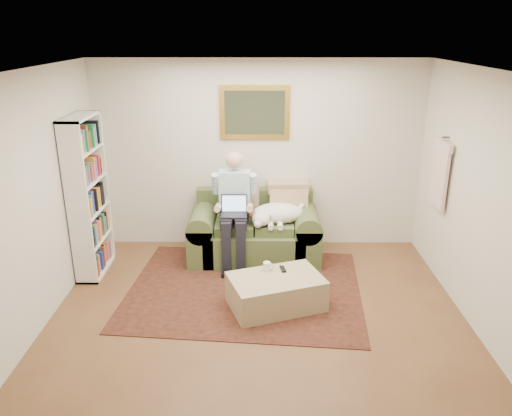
{
  "coord_description": "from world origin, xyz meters",
  "views": [
    {
      "loc": [
        0.01,
        -4.2,
        2.97
      ],
      "look_at": [
        -0.02,
        1.35,
        0.95
      ],
      "focal_mm": 35.0,
      "sensor_mm": 36.0,
      "label": 1
    }
  ],
  "objects_px": {
    "seated_man": "(234,210)",
    "laptop": "(234,209)",
    "sofa": "(254,236)",
    "sleeping_dog": "(278,213)",
    "coffee_mug": "(267,266)",
    "ottoman": "(276,292)",
    "bookshelf": "(88,197)"
  },
  "relations": [
    {
      "from": "laptop",
      "to": "coffee_mug",
      "type": "distance_m",
      "value": 1.06
    },
    {
      "from": "bookshelf",
      "to": "ottoman",
      "type": "bearing_deg",
      "value": -21.09
    },
    {
      "from": "sleeping_dog",
      "to": "bookshelf",
      "type": "relative_size",
      "value": 0.36
    },
    {
      "from": "seated_man",
      "to": "coffee_mug",
      "type": "distance_m",
      "value": 1.11
    },
    {
      "from": "sofa",
      "to": "laptop",
      "type": "bearing_deg",
      "value": -138.98
    },
    {
      "from": "seated_man",
      "to": "sleeping_dog",
      "type": "height_order",
      "value": "seated_man"
    },
    {
      "from": "sofa",
      "to": "sleeping_dog",
      "type": "relative_size",
      "value": 2.43
    },
    {
      "from": "bookshelf",
      "to": "sleeping_dog",
      "type": "bearing_deg",
      "value": 8.14
    },
    {
      "from": "seated_man",
      "to": "ottoman",
      "type": "relative_size",
      "value": 1.46
    },
    {
      "from": "sleeping_dog",
      "to": "bookshelf",
      "type": "bearing_deg",
      "value": -171.86
    },
    {
      "from": "laptop",
      "to": "coffee_mug",
      "type": "bearing_deg",
      "value": -65.82
    },
    {
      "from": "laptop",
      "to": "ottoman",
      "type": "xyz_separation_m",
      "value": [
        0.51,
        -1.09,
        -0.58
      ]
    },
    {
      "from": "coffee_mug",
      "to": "seated_man",
      "type": "bearing_deg",
      "value": 112.7
    },
    {
      "from": "laptop",
      "to": "ottoman",
      "type": "distance_m",
      "value": 1.34
    },
    {
      "from": "laptop",
      "to": "sleeping_dog",
      "type": "bearing_deg",
      "value": 13.64
    },
    {
      "from": "ottoman",
      "to": "seated_man",
      "type": "bearing_deg",
      "value": 113.94
    },
    {
      "from": "seated_man",
      "to": "laptop",
      "type": "relative_size",
      "value": 4.33
    },
    {
      "from": "laptop",
      "to": "bookshelf",
      "type": "height_order",
      "value": "bookshelf"
    },
    {
      "from": "coffee_mug",
      "to": "bookshelf",
      "type": "bearing_deg",
      "value": 161.95
    },
    {
      "from": "sofa",
      "to": "ottoman",
      "type": "distance_m",
      "value": 1.34
    },
    {
      "from": "seated_man",
      "to": "laptop",
      "type": "xyz_separation_m",
      "value": [
        0.0,
        -0.07,
        0.04
      ]
    },
    {
      "from": "laptop",
      "to": "coffee_mug",
      "type": "relative_size",
      "value": 3.38
    },
    {
      "from": "laptop",
      "to": "sleeping_dog",
      "type": "height_order",
      "value": "laptop"
    },
    {
      "from": "seated_man",
      "to": "bookshelf",
      "type": "height_order",
      "value": "bookshelf"
    },
    {
      "from": "laptop",
      "to": "sleeping_dog",
      "type": "distance_m",
      "value": 0.6
    },
    {
      "from": "seated_man",
      "to": "laptop",
      "type": "height_order",
      "value": "seated_man"
    },
    {
      "from": "seated_man",
      "to": "coffee_mug",
      "type": "bearing_deg",
      "value": -67.3
    },
    {
      "from": "sleeping_dog",
      "to": "coffee_mug",
      "type": "height_order",
      "value": "sleeping_dog"
    },
    {
      "from": "sofa",
      "to": "coffee_mug",
      "type": "xyz_separation_m",
      "value": [
        0.15,
        -1.14,
        0.12
      ]
    },
    {
      "from": "laptop",
      "to": "ottoman",
      "type": "relative_size",
      "value": 0.34
    },
    {
      "from": "sofa",
      "to": "sleeping_dog",
      "type": "distance_m",
      "value": 0.49
    },
    {
      "from": "ottoman",
      "to": "coffee_mug",
      "type": "relative_size",
      "value": 10.06
    }
  ]
}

